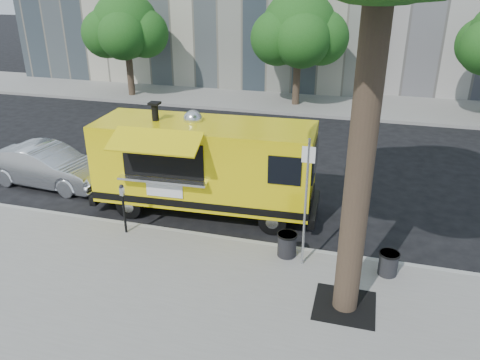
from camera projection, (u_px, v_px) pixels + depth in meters
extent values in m
plane|color=black|center=(253.00, 228.00, 12.48)|extent=(120.00, 120.00, 0.00)
cube|color=gray|center=(201.00, 324.00, 8.92)|extent=(60.00, 6.00, 0.15)
cube|color=#999993|center=(244.00, 243.00, 11.63)|extent=(60.00, 0.14, 0.16)
cube|color=gray|center=(317.00, 103.00, 24.34)|extent=(60.00, 5.00, 0.15)
cylinder|color=#33261C|center=(362.00, 153.00, 8.00)|extent=(0.48, 0.48, 6.50)
cube|color=black|center=(344.00, 305.00, 9.30)|extent=(1.20, 1.20, 0.02)
cylinder|color=#33261C|center=(130.00, 71.00, 25.22)|extent=(0.36, 0.36, 2.60)
sphere|color=#1A4B14|center=(126.00, 25.00, 24.28)|extent=(3.42, 3.42, 3.42)
cylinder|color=#33261C|center=(297.00, 79.00, 23.33)|extent=(0.36, 0.36, 2.60)
sphere|color=#1A4B14|center=(299.00, 28.00, 22.37)|extent=(3.60, 3.60, 3.60)
cylinder|color=silver|center=(305.00, 205.00, 10.06)|extent=(0.06, 0.06, 3.00)
cube|color=white|center=(309.00, 155.00, 9.60)|extent=(0.28, 0.02, 0.35)
cylinder|color=black|center=(124.00, 214.00, 11.76)|extent=(0.06, 0.06, 1.05)
cube|color=silver|center=(122.00, 191.00, 11.51)|extent=(0.10, 0.08, 0.22)
sphere|color=black|center=(121.00, 187.00, 11.46)|extent=(0.11, 0.11, 0.11)
cube|color=yellow|center=(205.00, 161.00, 12.77)|extent=(5.99, 2.29, 2.13)
cube|color=black|center=(206.00, 190.00, 13.12)|extent=(6.01, 2.31, 0.20)
cube|color=black|center=(314.00, 209.00, 12.60)|extent=(0.27, 1.90, 0.27)
cube|color=black|center=(108.00, 188.00, 13.84)|extent=(0.27, 1.90, 0.27)
cube|color=black|center=(315.00, 158.00, 12.03)|extent=(0.13, 1.60, 0.86)
cylinder|color=black|center=(273.00, 221.00, 12.07)|extent=(0.74, 0.29, 0.73)
cylinder|color=black|center=(282.00, 194.00, 13.56)|extent=(0.74, 0.29, 0.73)
cylinder|color=black|center=(130.00, 205.00, 12.89)|extent=(0.74, 0.29, 0.73)
cylinder|color=black|center=(153.00, 181.00, 14.38)|extent=(0.74, 0.29, 0.73)
cube|color=black|center=(164.00, 159.00, 11.96)|extent=(2.18, 0.29, 0.95)
cube|color=silver|center=(163.00, 180.00, 12.03)|extent=(2.39, 0.47, 0.06)
cube|color=yellow|center=(154.00, 141.00, 11.28)|extent=(2.32, 0.97, 0.39)
cube|color=white|center=(164.00, 189.00, 12.21)|extent=(1.00, 0.09, 0.45)
cylinder|color=black|center=(155.00, 112.00, 12.53)|extent=(0.18, 0.18, 0.50)
sphere|color=silver|center=(193.00, 119.00, 12.56)|extent=(0.51, 0.51, 0.51)
sphere|color=maroon|center=(150.00, 156.00, 12.34)|extent=(0.76, 0.76, 0.76)
cylinder|color=#FF590C|center=(147.00, 163.00, 12.19)|extent=(0.31, 0.12, 0.31)
imported|color=silver|center=(47.00, 166.00, 14.78)|extent=(4.05, 1.64, 1.31)
cylinder|color=black|center=(388.00, 263.00, 10.19)|extent=(0.41, 0.41, 0.54)
cylinder|color=black|center=(390.00, 254.00, 10.09)|extent=(0.45, 0.45, 0.04)
cylinder|color=black|center=(287.00, 245.00, 10.87)|extent=(0.44, 0.44, 0.57)
cylinder|color=black|center=(287.00, 235.00, 10.76)|extent=(0.48, 0.48, 0.04)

